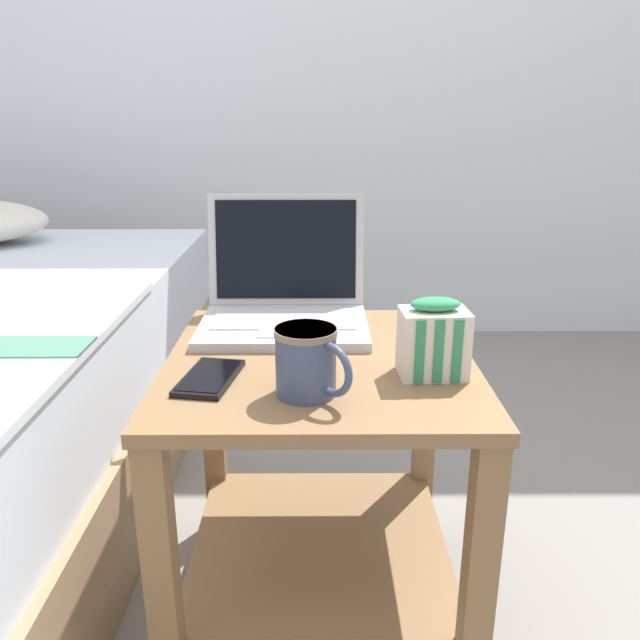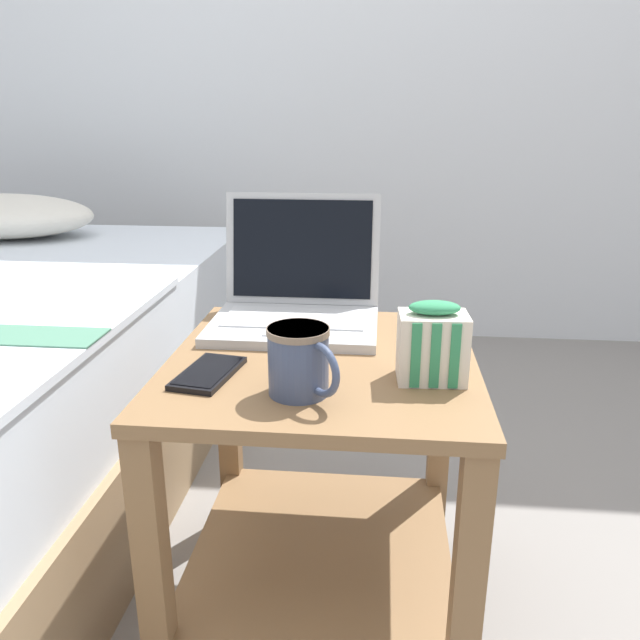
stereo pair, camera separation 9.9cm
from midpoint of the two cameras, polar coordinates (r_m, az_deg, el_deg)
name	(u,v)px [view 1 (the left image)]	position (r m, az deg, el deg)	size (l,w,h in m)	color
ground_plane	(320,604)	(1.34, -2.34, -24.57)	(8.00, 8.00, 0.00)	gray
back_wall	(318,19)	(2.63, -1.42, 25.79)	(8.00, 0.05, 2.50)	silver
bedside_table	(320,455)	(1.14, -2.56, -12.30)	(0.52, 0.53, 0.52)	olive
laptop	(285,300)	(1.21, -5.60, 1.79)	(0.32, 0.28, 0.24)	#B7BABC
mug_front_left	(307,359)	(0.90, -4.31, -3.61)	(0.11, 0.11, 0.10)	#3F4C6B
snack_bag	(433,340)	(0.97, 7.48, -1.91)	(0.11, 0.08, 0.13)	silver
cell_phone	(210,378)	(0.99, -12.93, -5.21)	(0.10, 0.15, 0.01)	black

